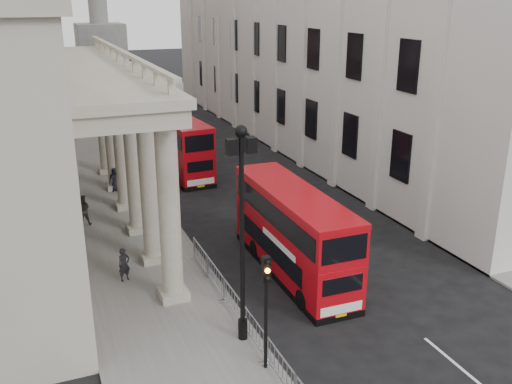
% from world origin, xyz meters
% --- Properties ---
extents(sidewalk_west, '(6.00, 140.00, 0.12)m').
position_xyz_m(sidewalk_west, '(-3.00, 30.00, 0.06)').
color(sidewalk_west, slate).
rests_on(sidewalk_west, ground).
extents(sidewalk_east, '(3.00, 140.00, 0.12)m').
position_xyz_m(sidewalk_east, '(13.50, 30.00, 0.06)').
color(sidewalk_east, slate).
rests_on(sidewalk_east, ground).
extents(kerb, '(0.20, 140.00, 0.14)m').
position_xyz_m(kerb, '(-0.05, 30.00, 0.07)').
color(kerb, slate).
rests_on(kerb, ground).
extents(lamp_post_south, '(1.05, 0.44, 8.32)m').
position_xyz_m(lamp_post_south, '(-0.60, 4.00, 4.91)').
color(lamp_post_south, black).
rests_on(lamp_post_south, sidewalk_west).
extents(lamp_post_mid, '(1.05, 0.44, 8.32)m').
position_xyz_m(lamp_post_mid, '(-0.60, 20.00, 4.91)').
color(lamp_post_mid, black).
rests_on(lamp_post_mid, sidewalk_west).
extents(lamp_post_north, '(1.05, 0.44, 8.32)m').
position_xyz_m(lamp_post_north, '(-0.60, 36.00, 4.91)').
color(lamp_post_north, black).
rests_on(lamp_post_north, sidewalk_west).
extents(traffic_light, '(0.28, 0.33, 4.30)m').
position_xyz_m(traffic_light, '(-0.50, 1.98, 3.11)').
color(traffic_light, black).
rests_on(traffic_light, sidewalk_west).
extents(crowd_barriers, '(0.50, 18.75, 1.10)m').
position_xyz_m(crowd_barriers, '(-0.35, 2.23, 0.67)').
color(crowd_barriers, gray).
rests_on(crowd_barriers, sidewalk_west).
extents(bus_near, '(2.41, 9.54, 4.11)m').
position_xyz_m(bus_near, '(3.63, 8.51, 2.15)').
color(bus_near, '#B60811').
rests_on(bus_near, ground).
extents(bus_far, '(3.06, 9.87, 4.20)m').
position_xyz_m(bus_far, '(2.71, 26.63, 2.19)').
color(bus_far, '#B70811').
rests_on(bus_far, ground).
extents(pedestrian_a, '(0.67, 0.54, 1.58)m').
position_xyz_m(pedestrian_a, '(-3.98, 10.42, 0.91)').
color(pedestrian_a, black).
rests_on(pedestrian_a, sidewalk_west).
extents(pedestrian_b, '(0.92, 0.74, 1.80)m').
position_xyz_m(pedestrian_b, '(-5.02, 18.07, 1.02)').
color(pedestrian_b, '#2A2422').
rests_on(pedestrian_b, sidewalk_west).
extents(pedestrian_c, '(0.90, 0.71, 1.61)m').
position_xyz_m(pedestrian_c, '(-2.39, 23.50, 0.92)').
color(pedestrian_c, black).
rests_on(pedestrian_c, sidewalk_west).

